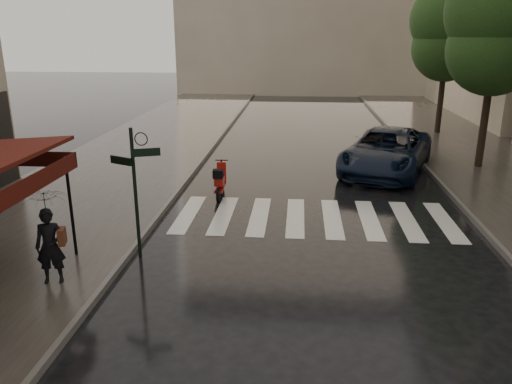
# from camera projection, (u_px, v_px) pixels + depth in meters

# --- Properties ---
(ground) EXTENTS (120.00, 120.00, 0.00)m
(ground) POSITION_uv_depth(u_px,v_px,m) (155.00, 331.00, 8.91)
(ground) COLOR black
(ground) RESTS_ON ground
(sidewalk_near) EXTENTS (6.00, 60.00, 0.12)m
(sidewalk_near) POSITION_uv_depth(u_px,v_px,m) (129.00, 160.00, 20.65)
(sidewalk_near) COLOR #38332D
(sidewalk_near) RESTS_ON ground
(sidewalk_far) EXTENTS (5.50, 60.00, 0.12)m
(sidewalk_far) POSITION_uv_depth(u_px,v_px,m) (498.00, 168.00, 19.44)
(sidewalk_far) COLOR #38332D
(sidewalk_far) RESTS_ON ground
(curb_near) EXTENTS (0.12, 60.00, 0.16)m
(curb_near) POSITION_uv_depth(u_px,v_px,m) (202.00, 161.00, 20.40)
(curb_near) COLOR #595651
(curb_near) RESTS_ON ground
(curb_far) EXTENTS (0.12, 60.00, 0.16)m
(curb_far) POSITION_uv_depth(u_px,v_px,m) (424.00, 166.00, 19.66)
(curb_far) COLOR #595651
(curb_far) RESTS_ON ground
(crosswalk) EXTENTS (7.85, 3.20, 0.01)m
(crosswalk) POSITION_uv_depth(u_px,v_px,m) (314.00, 217.00, 14.36)
(crosswalk) COLOR silver
(crosswalk) RESTS_ON ground
(signpost) EXTENTS (1.17, 0.29, 3.10)m
(signpost) POSITION_uv_depth(u_px,v_px,m) (135.00, 183.00, 11.30)
(signpost) COLOR black
(signpost) RESTS_ON ground
(tree_mid) EXTENTS (3.80, 3.80, 8.34)m
(tree_mid) POSITION_uv_depth(u_px,v_px,m) (499.00, 18.00, 17.81)
(tree_mid) COLOR black
(tree_mid) RESTS_ON sidewalk_far
(tree_far) EXTENTS (3.80, 3.80, 8.16)m
(tree_far) POSITION_uv_depth(u_px,v_px,m) (449.00, 25.00, 24.48)
(tree_far) COLOR black
(tree_far) RESTS_ON sidewalk_far
(pedestrian_with_umbrella) EXTENTS (1.16, 1.17, 2.42)m
(pedestrian_with_umbrella) POSITION_uv_depth(u_px,v_px,m) (45.00, 209.00, 9.93)
(pedestrian_with_umbrella) COLOR black
(pedestrian_with_umbrella) RESTS_ON sidewalk_near
(scooter) EXTENTS (0.44, 1.64, 1.07)m
(scooter) POSITION_uv_depth(u_px,v_px,m) (220.00, 182.00, 16.10)
(scooter) COLOR black
(scooter) RESTS_ON ground
(parked_car) EXTENTS (4.56, 6.47, 1.64)m
(parked_car) POSITION_uv_depth(u_px,v_px,m) (387.00, 151.00, 18.84)
(parked_car) COLOR black
(parked_car) RESTS_ON ground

